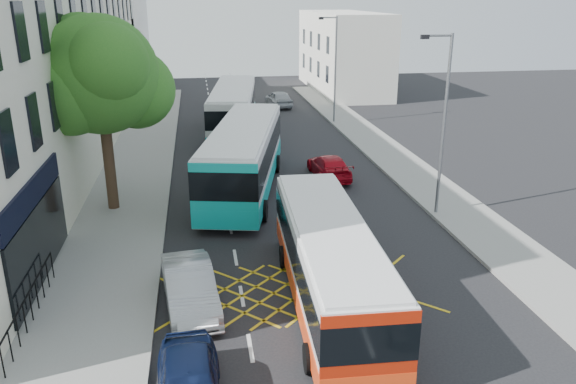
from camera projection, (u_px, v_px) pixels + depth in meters
name	position (u px, v px, depth m)	size (l,w,h in m)	color
pavement_left	(114.00, 209.00, 26.56)	(5.00, 70.00, 0.15)	gray
pavement_right	(434.00, 191.00, 28.97)	(3.00, 70.00, 0.15)	gray
terrace_main	(25.00, 48.00, 32.35)	(8.30, 45.00, 13.50)	beige
terrace_far	(105.00, 40.00, 61.34)	(8.00, 20.00, 10.00)	silver
building_right	(343.00, 52.00, 58.93)	(6.00, 18.00, 8.00)	silver
street_tree	(99.00, 76.00, 24.46)	(6.30, 5.70, 8.80)	#382619
lamp_near	(442.00, 117.00, 24.47)	(1.45, 0.15, 8.00)	slate
lamp_far	(334.00, 64.00, 43.10)	(1.45, 0.15, 8.00)	slate
railings	(31.00, 304.00, 17.13)	(0.08, 5.60, 1.14)	black
bus_near	(329.00, 262.00, 18.02)	(2.89, 10.41, 2.90)	silver
bus_mid	(244.00, 157.00, 28.61)	(5.47, 12.65, 3.47)	silver
bus_far	(234.00, 109.00, 40.54)	(4.38, 12.57, 3.46)	silver
parked_car_silver	(190.00, 287.00, 18.11)	(1.53, 4.38, 1.44)	#9FA2A6
red_hatchback	(329.00, 166.00, 31.15)	(1.79, 4.41, 1.28)	#A40713
distant_car_grey	(227.00, 98.00, 52.00)	(2.01, 4.36, 1.21)	#3D4045
distant_car_silver	(279.00, 99.00, 50.95)	(1.76, 4.37, 1.49)	#AAACB1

